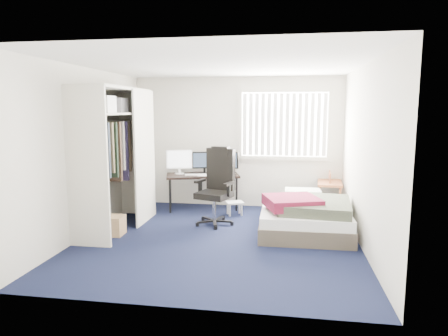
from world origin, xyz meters
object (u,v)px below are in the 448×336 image
office_chair (217,194)px  bed (305,214)px  desk (203,172)px  nightstand (329,185)px

office_chair → bed: 1.47m
desk → bed: (1.87, -1.15, -0.45)m
office_chair → nightstand: 2.19m
desk → office_chair: size_ratio=1.16×
office_chair → nightstand: (1.92, 1.04, 0.02)m
desk → bed: size_ratio=0.82×
office_chair → desk: bearing=114.7°
nightstand → bed: bearing=-111.5°
office_chair → bed: (1.43, -0.20, -0.23)m
office_chair → nightstand: office_chair is taller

